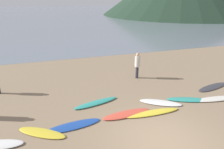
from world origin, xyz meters
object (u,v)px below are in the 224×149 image
(person_2, at_px, (137,63))
(surfboard_5, at_px, (152,113))
(surfboard_2, at_px, (73,126))
(surfboard_9, at_px, (213,87))
(surfboard_6, at_px, (160,103))
(surfboard_7, at_px, (189,100))
(surfboard_3, at_px, (96,103))
(surfboard_4, at_px, (127,114))
(surfboard_8, at_px, (217,99))
(surfboard_1, at_px, (42,133))

(person_2, bearing_deg, surfboard_5, 72.05)
(surfboard_2, height_order, surfboard_9, surfboard_2)
(surfboard_2, height_order, surfboard_6, surfboard_6)
(surfboard_5, xyz_separation_m, surfboard_6, (0.84, 0.71, -0.00))
(surfboard_2, height_order, surfboard_7, surfboard_7)
(surfboard_3, bearing_deg, surfboard_6, -30.65)
(person_2, bearing_deg, surfboard_4, 56.93)
(surfboard_8, xyz_separation_m, surfboard_9, (0.91, 1.26, -0.02))
(surfboard_2, bearing_deg, person_2, 35.00)
(surfboard_1, bearing_deg, surfboard_3, 65.99)
(surfboard_2, bearing_deg, surfboard_4, -2.84)
(surfboard_3, height_order, surfboard_4, same)
(surfboard_9, distance_m, person_2, 4.62)
(surfboard_3, bearing_deg, surfboard_1, -160.71)
(surfboard_2, bearing_deg, surfboard_8, -5.51)
(surfboard_8, bearing_deg, surfboard_3, 172.85)
(surfboard_5, bearing_deg, surfboard_6, 41.47)
(surfboard_1, distance_m, surfboard_5, 4.76)
(surfboard_4, bearing_deg, surfboard_2, 179.32)
(surfboard_5, relative_size, surfboard_8, 1.04)
(surfboard_9, height_order, person_2, person_2)
(surfboard_4, relative_size, surfboard_5, 0.86)
(surfboard_2, xyz_separation_m, surfboard_9, (8.24, 1.34, -0.00))
(surfboard_6, height_order, surfboard_7, surfboard_6)
(surfboard_7, distance_m, person_2, 3.94)
(surfboard_2, height_order, surfboard_8, surfboard_8)
(person_2, bearing_deg, surfboard_8, 121.14)
(surfboard_3, distance_m, surfboard_5, 2.76)
(surfboard_8, bearing_deg, surfboard_1, -172.29)
(person_2, bearing_deg, surfboard_9, 140.03)
(surfboard_6, bearing_deg, surfboard_1, -142.07)
(surfboard_3, bearing_deg, surfboard_4, -66.27)
(surfboard_1, bearing_deg, surfboard_4, 36.97)
(surfboard_3, distance_m, surfboard_9, 6.93)
(surfboard_1, relative_size, surfboard_5, 0.76)
(surfboard_4, bearing_deg, surfboard_6, 9.14)
(surfboard_3, bearing_deg, surfboard_7, -27.02)
(surfboard_7, relative_size, person_2, 1.33)
(surfboard_3, height_order, surfboard_9, surfboard_3)
(surfboard_1, distance_m, surfboard_3, 3.03)
(surfboard_4, bearing_deg, surfboard_9, 7.60)
(surfboard_5, relative_size, person_2, 1.58)
(surfboard_4, relative_size, surfboard_7, 1.02)
(surfboard_2, relative_size, person_2, 1.36)
(surfboard_5, distance_m, surfboard_6, 1.10)
(surfboard_1, xyz_separation_m, person_2, (5.85, 4.15, 0.95))
(surfboard_9, bearing_deg, surfboard_1, 175.30)
(surfboard_5, height_order, surfboard_6, same)
(surfboard_7, bearing_deg, surfboard_5, -146.20)
(surfboard_4, bearing_deg, surfboard_8, -4.64)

